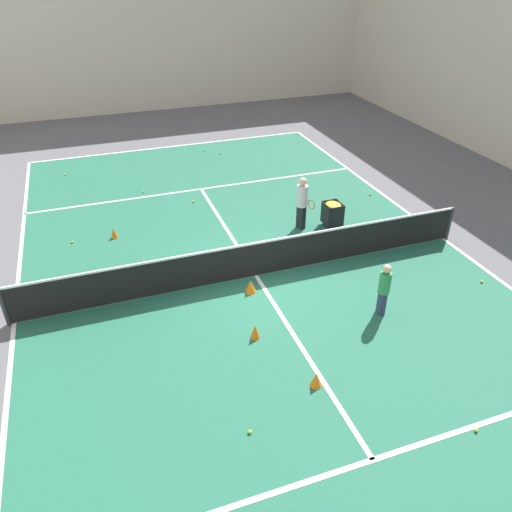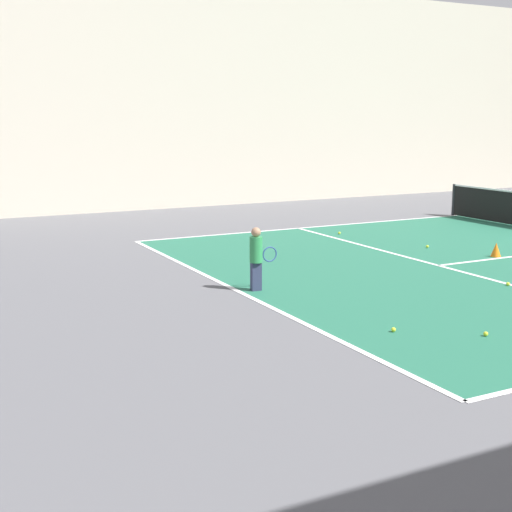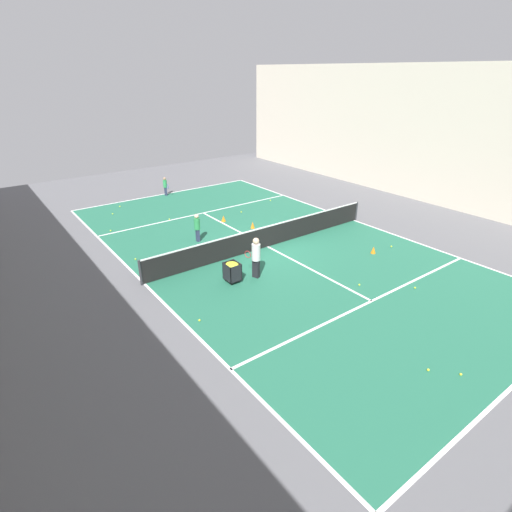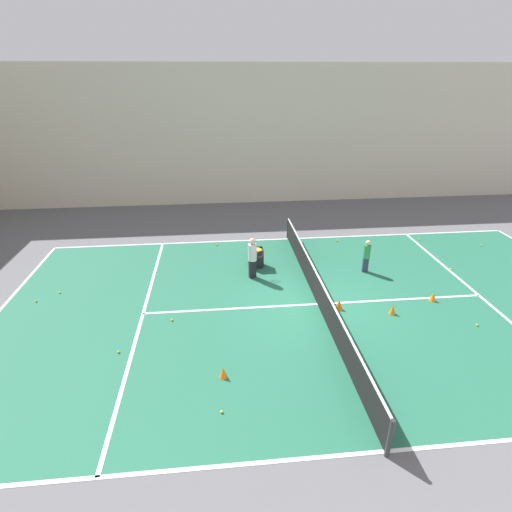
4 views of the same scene
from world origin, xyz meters
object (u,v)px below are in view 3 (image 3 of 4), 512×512
object	(u,v)px
tennis_net	(268,236)
player_near_baseline	(165,185)
training_cone_1	(373,250)
training_cone_0	(253,225)
child_midcourt	(197,226)
coach_at_net	(256,255)
ball_cart	(232,269)

from	to	relation	value
tennis_net	player_near_baseline	world-z (taller)	player_near_baseline
training_cone_1	player_near_baseline	bearing A→B (deg)	-75.82
tennis_net	training_cone_0	xyz separation A→B (m)	(-0.82, -2.26, -0.34)
training_cone_1	child_midcourt	bearing A→B (deg)	-46.37
coach_at_net	training_cone_1	bearing A→B (deg)	-122.61
child_midcourt	training_cone_0	world-z (taller)	child_midcourt
coach_at_net	training_cone_0	world-z (taller)	coach_at_net
child_midcourt	ball_cart	distance (m)	4.29
coach_at_net	ball_cart	bearing A→B (deg)	56.96
coach_at_net	training_cone_1	xyz separation A→B (m)	(-5.36, 1.26, -0.77)
tennis_net	coach_at_net	bearing A→B (deg)	43.11
ball_cart	training_cone_0	bearing A→B (deg)	-133.83
ball_cart	training_cone_1	world-z (taller)	ball_cart
tennis_net	training_cone_1	distance (m)	4.60
coach_at_net	training_cone_0	size ratio (longest dim) A/B	4.79
ball_cart	child_midcourt	bearing A→B (deg)	-101.76
coach_at_net	child_midcourt	xyz separation A→B (m)	(0.05, -4.42, -0.17)
coach_at_net	ball_cart	xyz separation A→B (m)	(0.92, -0.22, -0.38)
ball_cart	training_cone_0	xyz separation A→B (m)	(-3.88, -4.04, -0.38)
coach_at_net	ball_cart	world-z (taller)	coach_at_net
tennis_net	ball_cart	bearing A→B (deg)	30.18
ball_cart	training_cone_0	world-z (taller)	ball_cart
coach_at_net	training_cone_0	distance (m)	5.24
child_midcourt	training_cone_1	bearing A→B (deg)	48.67
tennis_net	coach_at_net	size ratio (longest dim) A/B	7.34
player_near_baseline	child_midcourt	bearing A→B (deg)	-11.32
child_midcourt	ball_cart	xyz separation A→B (m)	(0.87, 4.20, -0.21)
player_near_baseline	training_cone_1	distance (m)	13.86
player_near_baseline	coach_at_net	bearing A→B (deg)	-5.92
tennis_net	training_cone_1	bearing A→B (deg)	134.68
training_cone_0	training_cone_1	size ratio (longest dim) A/B	1.08
tennis_net	child_midcourt	distance (m)	3.27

